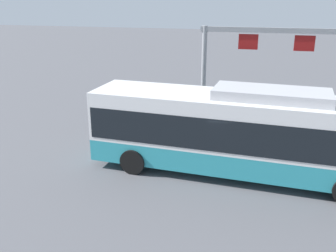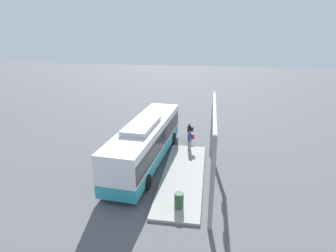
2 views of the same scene
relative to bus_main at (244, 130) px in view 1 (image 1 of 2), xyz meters
The scene contains 6 objects.
ground_plane 1.81m from the bus_main, ahead, with size 120.00×120.00×0.00m, color #56565B.
platform_curb 3.90m from the bus_main, 121.00° to the right, with size 10.00×2.80×0.16m, color #9E9E99.
bus_main is the anchor object (origin of this frame).
person_boarding 4.02m from the bus_main, 52.22° to the right, with size 0.48×0.60×1.67m.
person_waiting_near 5.65m from the bus_main, 31.49° to the right, with size 0.42×0.58×1.67m.
platform_sign_gantry 5.73m from the bus_main, 115.13° to the right, with size 9.52×0.24×5.20m.
Camera 1 is at (-0.35, 14.03, 6.75)m, focal length 41.77 mm.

